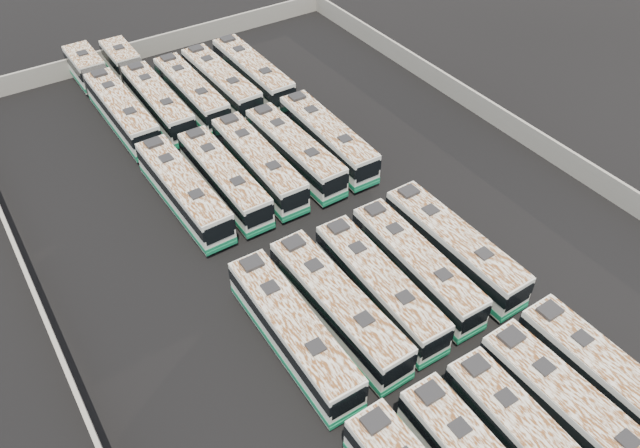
{
  "coord_description": "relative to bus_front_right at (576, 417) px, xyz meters",
  "views": [
    {
      "loc": [
        -21.4,
        -31.32,
        34.83
      ],
      "look_at": [
        -1.45,
        -0.82,
        1.6
      ],
      "focal_mm": 35.0,
      "sensor_mm": 36.0,
      "label": 1
    }
  ],
  "objects": [
    {
      "name": "ground",
      "position": [
        -1.76,
        23.35,
        -1.9
      ],
      "size": [
        140.0,
        140.0,
        0.0
      ],
      "primitive_type": "plane",
      "color": "black",
      "rests_on": "ground"
    },
    {
      "name": "perimeter_wall",
      "position": [
        -1.76,
        23.35,
        -0.8
      ],
      "size": [
        45.2,
        73.2,
        2.2
      ],
      "color": "gray",
      "rests_on": "ground"
    },
    {
      "name": "bus_front_right",
      "position": [
        0.0,
        0.0,
        0.0
      ],
      "size": [
        3.13,
        13.25,
        3.72
      ],
      "rotation": [
        0.0,
        0.0,
        0.03
      ],
      "color": "beige",
      "rests_on": "ground"
    },
    {
      "name": "bus_front_far_right",
      "position": [
        3.6,
        0.18,
        -0.01
      ],
      "size": [
        2.95,
        13.13,
        3.69
      ],
      "rotation": [
        0.0,
        0.0,
        0.01
      ],
      "color": "beige",
      "rests_on": "ground"
    },
    {
      "name": "bus_midfront_far_left",
      "position": [
        -10.66,
        14.43,
        0.0
      ],
      "size": [
        2.97,
        13.24,
        3.72
      ],
      "rotation": [
        0.0,
        0.0,
        -0.01
      ],
      "color": "beige",
      "rests_on": "ground"
    },
    {
      "name": "bus_midfront_left",
      "position": [
        -6.99,
        14.55,
        0.01
      ],
      "size": [
        3.06,
        13.27,
        3.73
      ],
      "rotation": [
        0.0,
        0.0,
        0.02
      ],
      "color": "beige",
      "rests_on": "ground"
    },
    {
      "name": "bus_midfront_center",
      "position": [
        -3.45,
        14.54,
        -0.07
      ],
      "size": [
        2.95,
        12.77,
        3.59
      ],
      "rotation": [
        0.0,
        0.0,
        -0.02
      ],
      "color": "beige",
      "rests_on": "ground"
    },
    {
      "name": "bus_midfront_right",
      "position": [
        0.07,
        14.69,
        -0.08
      ],
      "size": [
        2.91,
        12.7,
        3.57
      ],
      "rotation": [
        0.0,
        0.0,
        -0.02
      ],
      "color": "beige",
      "rests_on": "ground"
    },
    {
      "name": "bus_midfront_far_right",
      "position": [
        3.68,
        14.66,
        -0.02
      ],
      "size": [
        2.95,
        13.11,
        3.69
      ],
      "rotation": [
        0.0,
        0.0,
        0.01
      ],
      "color": "beige",
      "rests_on": "ground"
    },
    {
      "name": "bus_midback_far_left",
      "position": [
        -10.67,
        31.94,
        0.0
      ],
      "size": [
        3.03,
        13.24,
        3.72
      ],
      "rotation": [
        0.0,
        0.0,
        0.02
      ],
      "color": "beige",
      "rests_on": "ground"
    },
    {
      "name": "bus_midback_left",
      "position": [
        -7.04,
        31.68,
        -0.07
      ],
      "size": [
        2.7,
        12.73,
        3.59
      ],
      "rotation": [
        0.0,
        0.0,
        -0.0
      ],
      "color": "beige",
      "rests_on": "ground"
    },
    {
      "name": "bus_midback_center",
      "position": [
        -3.58,
        31.88,
        -0.03
      ],
      "size": [
        2.93,
        13.02,
        3.66
      ],
      "rotation": [
        0.0,
        0.0,
        -0.01
      ],
      "color": "beige",
      "rests_on": "ground"
    },
    {
      "name": "bus_midback_right",
      "position": [
        0.05,
        31.7,
        -0.05
      ],
      "size": [
        2.99,
        12.92,
        3.63
      ],
      "rotation": [
        0.0,
        0.0,
        0.02
      ],
      "color": "beige",
      "rests_on": "ground"
    },
    {
      "name": "bus_midback_far_right",
      "position": [
        3.67,
        31.81,
        -0.02
      ],
      "size": [
        3.0,
        13.06,
        3.67
      ],
      "rotation": [
        0.0,
        0.0,
        -0.02
      ],
      "color": "beige",
      "rests_on": "ground"
    },
    {
      "name": "bus_back_far_left",
      "position": [
        -10.71,
        50.03,
        0.01
      ],
      "size": [
        2.98,
        20.6,
        3.73
      ],
      "rotation": [
        0.0,
        0.0,
        0.01
      ],
      "color": "beige",
      "rests_on": "ground"
    },
    {
      "name": "bus_back_left",
      "position": [
        -7.03,
        49.69,
        -0.06
      ],
      "size": [
        2.8,
        19.9,
        3.61
      ],
      "rotation": [
        0.0,
        0.0,
        -0.0
      ],
      "color": "beige",
      "rests_on": "ground"
    },
    {
      "name": "bus_back_center",
      "position": [
        -3.44,
        46.21,
        -0.06
      ],
      "size": [
        2.74,
        12.78,
        3.6
      ],
      "rotation": [
        0.0,
        0.0,
        0.0
      ],
      "color": "beige",
      "rests_on": "ground"
    },
    {
      "name": "bus_back_right",
      "position": [
        -0.0,
        46.33,
        -0.04
      ],
      "size": [
        3.05,
        12.98,
        3.64
      ],
      "rotation": [
        0.0,
        0.0,
        0.03
      ],
      "color": "beige",
      "rests_on": "ground"
    },
    {
      "name": "bus_back_far_right",
      "position": [
        3.69,
        46.21,
        0.01
      ],
      "size": [
        2.82,
        13.27,
        3.74
      ],
      "rotation": [
        0.0,
        0.0,
        0.0
      ],
      "color": "beige",
      "rests_on": "ground"
    }
  ]
}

